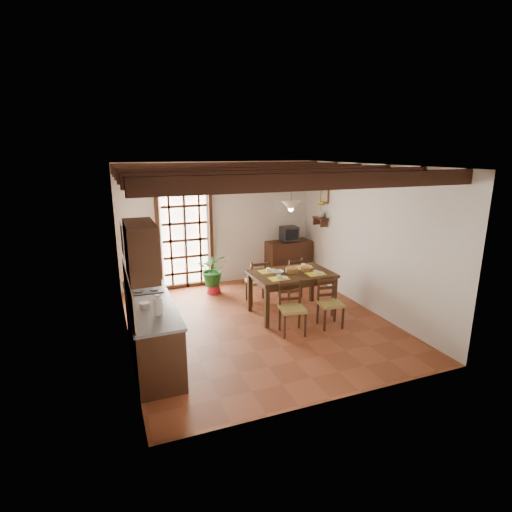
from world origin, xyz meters
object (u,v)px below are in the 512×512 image
dining_table (292,278)px  chair_near_right (330,312)px  chair_near_left (292,318)px  crt_tv (289,233)px  chair_far_left (258,289)px  kitchen_counter (151,329)px  sideboard (289,259)px  chair_far_right (291,285)px  pendant_lamp (291,205)px  potted_plant (213,268)px

dining_table → chair_near_right: (0.39, -0.77, -0.44)m
chair_near_left → crt_tv: (1.29, 2.80, 0.82)m
chair_far_left → crt_tv: crt_tv is taller
dining_table → chair_far_left: chair_far_left is taller
kitchen_counter → sideboard: (3.62, 2.83, -0.02)m
chair_far_left → crt_tv: bearing=-134.0°
chair_far_right → crt_tv: crt_tv is taller
dining_table → pendant_lamp: bearing=89.3°
dining_table → chair_far_right: size_ratio=1.73×
chair_near_right → chair_far_right: (-0.02, 1.54, 0.01)m
kitchen_counter → chair_far_left: kitchen_counter is taller
chair_far_right → pendant_lamp: bearing=46.2°
kitchen_counter → chair_far_left: bearing=34.0°
dining_table → pendant_lamp: (-0.00, 0.10, 1.37)m
kitchen_counter → chair_far_left: (2.31, 1.55, -0.19)m
chair_near_left → sideboard: 3.10m
chair_far_right → pendant_lamp: (-0.37, -0.68, 1.80)m
chair_near_left → chair_far_left: (-0.02, 1.54, 0.01)m
kitchen_counter → sideboard: size_ratio=2.09×
chair_near_right → chair_far_left: size_ratio=0.94×
dining_table → chair_near_left: chair_near_left is taller
chair_near_right → pendant_lamp: size_ratio=1.02×
crt_tv → pendant_lamp: pendant_lamp is taller
kitchen_counter → chair_near_left: (2.33, 0.02, -0.19)m
sideboard → chair_near_left: bearing=-115.8°
dining_table → crt_tv: crt_tv is taller
chair_far_right → dining_table: bearing=49.4°
chair_far_left → sideboard: size_ratio=0.85×
kitchen_counter → crt_tv: 4.63m
chair_far_right → potted_plant: bearing=-45.5°
chair_near_left → chair_near_right: 0.75m
dining_table → crt_tv: 2.26m
kitchen_counter → chair_far_right: 3.45m
chair_near_left → pendant_lamp: size_ratio=1.06×
chair_near_right → chair_far_right: 1.54m
sideboard → crt_tv: size_ratio=2.70×
crt_tv → pendant_lamp: (-0.93, -1.93, 0.97)m
chair_far_right → chair_near_left: bearing=49.6°
dining_table → sideboard: 2.25m
chair_near_left → chair_far_left: chair_far_left is taller
crt_tv → chair_far_right: bearing=-111.6°
kitchen_counter → chair_far_left: size_ratio=2.46×
crt_tv → chair_near_left: bearing=-112.4°
chair_far_right → sideboard: (0.56, 1.26, 0.18)m
chair_near_right → sideboard: (0.54, 2.80, 0.19)m
chair_near_left → potted_plant: potted_plant is taller
kitchen_counter → sideboard: kitchen_counter is taller
crt_tv → pendant_lamp: bearing=-113.3°
chair_near_left → crt_tv: 3.19m
sideboard → potted_plant: bearing=-169.7°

